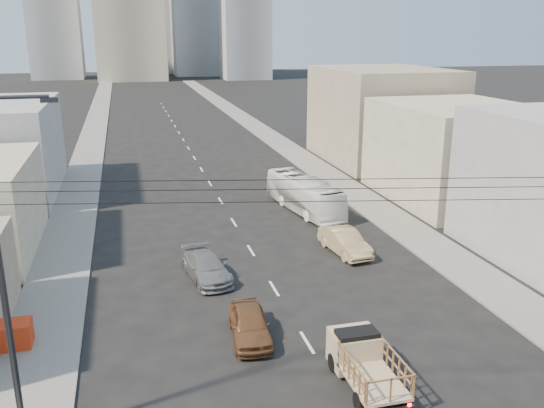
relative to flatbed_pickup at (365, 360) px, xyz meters
name	(u,v)px	position (x,y,z in m)	size (l,w,h in m)	color
sidewalk_left	(94,133)	(-12.98, 65.62, -1.03)	(3.50, 180.00, 0.12)	slate
sidewalk_right	(256,127)	(10.52, 65.62, -1.03)	(3.50, 180.00, 0.12)	slate
lane_dashes	(191,153)	(-1.23, 48.62, -1.09)	(0.15, 104.00, 0.01)	silver
flatbed_pickup	(365,360)	(0.00, 0.00, 0.00)	(1.95, 4.41, 1.90)	tan
city_bus	(304,194)	(4.76, 23.14, 0.27)	(2.29, 9.80, 2.73)	white
sedan_brown	(250,324)	(-3.69, 4.65, -0.36)	(1.73, 4.30, 1.46)	brown
sedan_tan	(345,242)	(4.52, 13.69, -0.32)	(1.64, 4.71, 1.55)	tan
sedan_grey	(207,267)	(-4.65, 11.87, -0.38)	(1.99, 4.90, 1.42)	slate
streetlamp_left	(4,270)	(-12.62, -0.38, 5.34)	(2.36, 0.25, 12.00)	#2D2D33
overhead_wires	(376,189)	(-1.23, -2.88, 7.87)	(23.01, 5.02, 0.72)	black
crate_stack	(10,335)	(-14.23, 6.43, -0.40)	(1.80, 1.20, 1.14)	red
bldg_right_mid	(456,152)	(18.27, 23.62, 2.91)	(11.00, 14.00, 8.00)	#A8A087
bldg_right_far	(382,115)	(18.77, 39.62, 3.91)	(12.00, 16.00, 10.00)	gray
midrise_ne	(196,13)	(16.77, 180.62, 18.91)	(16.00, 16.00, 40.00)	gray
midrise_nw	(54,22)	(-27.23, 175.62, 15.91)	(15.00, 15.00, 34.00)	gray
midrise_back	(156,8)	(4.77, 195.62, 20.91)	(18.00, 18.00, 44.00)	gray
midrise_east	(245,32)	(28.77, 160.62, 12.91)	(14.00, 14.00, 28.00)	gray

